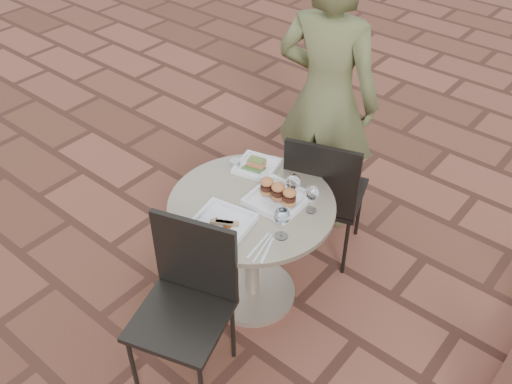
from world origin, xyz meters
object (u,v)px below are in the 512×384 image
Objects in this scene: cafe_table at (252,236)px; plate_tuna at (221,224)px; diner at (327,100)px; chair_near at (188,292)px; plate_salmon at (256,166)px; plate_sliders at (278,195)px; chair_far at (324,190)px.

cafe_table is 2.72× the size of plate_tuna.
cafe_table is 1.00m from diner.
plate_salmon is at bearing 87.90° from chair_near.
plate_sliders reaches higher than plate_tuna.
chair_near is 3.17× the size of plate_sliders.
plate_salmon is at bearing 74.94° from diner.
diner is (-0.20, 1.44, 0.36)m from chair_near.
chair_near is at bearing -79.65° from plate_tuna.
plate_sliders reaches higher than plate_salmon.
plate_sliders is at bearing 95.11° from diner.
plate_sliders reaches higher than cafe_table.
plate_tuna is at bearing -90.28° from cafe_table.
diner is 0.84m from plate_sliders.
plate_sliders is (0.04, 0.66, 0.22)m from chair_near.
plate_sliders is at bearing -29.28° from plate_salmon.
chair_near is 0.69m from plate_sliders.
chair_far is at bearing 43.56° from plate_salmon.
plate_salmon reaches higher than plate_tuna.
plate_sliders is at bearing 45.18° from cafe_table.
chair_far is 2.81× the size of plate_tuna.
chair_far is 0.57m from diner.
chair_far is 0.51× the size of diner.
plate_salmon is at bearing 150.72° from plate_sliders.
chair_near reaches higher than plate_sliders.
chair_far is 3.17× the size of plate_sliders.
chair_near is (0.06, -0.56, 0.07)m from cafe_table.
cafe_table is 0.97× the size of chair_far.
diner reaches higher than cafe_table.
plate_tuna is at bearing 85.30° from diner.
plate_salmon reaches higher than cafe_table.
cafe_table is at bearing 77.67° from chair_near.
plate_sliders is (0.10, 0.10, 0.29)m from cafe_table.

